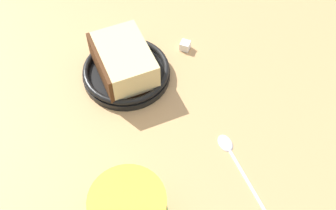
% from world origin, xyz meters
% --- Properties ---
extents(ground_plane, '(1.43, 1.43, 0.03)m').
position_xyz_m(ground_plane, '(0.00, 0.00, -0.01)').
color(ground_plane, tan).
extents(small_plate, '(0.14, 0.14, 0.02)m').
position_xyz_m(small_plate, '(-0.07, -0.06, 0.01)').
color(small_plate, black).
rests_on(small_plate, ground_plane).
extents(cake_slice, '(0.14, 0.13, 0.05)m').
position_xyz_m(cake_slice, '(-0.07, -0.06, 0.04)').
color(cake_slice, '#472814').
rests_on(cake_slice, small_plate).
extents(teaspoon, '(0.13, 0.08, 0.01)m').
position_xyz_m(teaspoon, '(0.06, 0.12, 0.00)').
color(teaspoon, silver).
rests_on(teaspoon, ground_plane).
extents(sugar_cube, '(0.02, 0.02, 0.02)m').
position_xyz_m(sugar_cube, '(-0.14, 0.03, 0.01)').
color(sugar_cube, white).
rests_on(sugar_cube, ground_plane).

